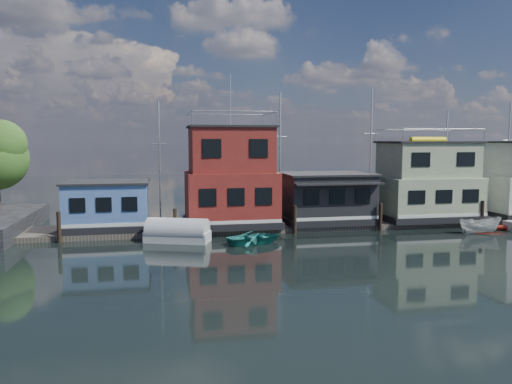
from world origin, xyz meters
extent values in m
plane|color=black|center=(0.00, 0.00, 0.00)|extent=(160.00, 160.00, 0.00)
cube|color=#595147|center=(0.00, 12.00, 0.20)|extent=(48.00, 5.00, 0.40)
cube|color=black|center=(-18.00, 12.00, 0.65)|extent=(6.40, 4.90, 0.50)
cube|color=#5379BE|center=(-18.00, 12.00, 2.40)|extent=(6.00, 4.50, 3.00)
cube|color=black|center=(-18.00, 12.00, 3.98)|extent=(6.30, 4.80, 0.16)
cube|color=black|center=(-8.50, 12.00, 0.65)|extent=(7.40, 5.90, 0.50)
cube|color=maroon|center=(-8.50, 12.00, 2.77)|extent=(7.00, 5.50, 3.74)
cube|color=maroon|center=(-8.50, 12.00, 6.37)|extent=(6.30, 4.95, 3.46)
cube|color=black|center=(-8.50, 12.00, 8.18)|extent=(6.65, 5.23, 0.16)
cylinder|color=silver|center=(-8.50, 12.00, 10.26)|extent=(0.08, 0.08, 4.00)
cube|color=black|center=(-0.50, 12.00, 0.65)|extent=(7.40, 5.40, 0.50)
cube|color=black|center=(-0.50, 12.00, 2.60)|extent=(7.00, 5.00, 3.40)
cube|color=black|center=(-0.50, 12.00, 4.38)|extent=(7.30, 5.30, 0.16)
cube|color=black|center=(-0.50, 9.20, 3.79)|extent=(7.00, 1.20, 0.12)
cube|color=black|center=(8.50, 12.00, 0.65)|extent=(8.40, 5.90, 0.50)
cube|color=#A2B289|center=(8.50, 12.00, 2.46)|extent=(8.00, 5.50, 3.12)
cube|color=#A2B289|center=(8.50, 12.00, 5.46)|extent=(7.20, 4.95, 2.88)
cube|color=black|center=(8.50, 12.00, 6.98)|extent=(7.60, 5.23, 0.16)
cylinder|color=yellow|center=(8.50, 12.00, 7.15)|extent=(3.20, 0.56, 0.56)
cylinder|color=#2D2116|center=(-21.00, 9.20, 1.10)|extent=(0.28, 0.28, 2.20)
cylinder|color=#2D2116|center=(-13.00, 9.20, 1.10)|extent=(0.28, 0.28, 2.20)
cylinder|color=#2D2116|center=(-4.00, 9.20, 1.10)|extent=(0.28, 0.28, 2.20)
cylinder|color=#2D2116|center=(3.00, 9.20, 1.10)|extent=(0.28, 0.28, 2.20)
cylinder|color=#2D2116|center=(12.00, 9.20, 1.10)|extent=(0.28, 0.28, 2.20)
cylinder|color=silver|center=(-14.00, 18.00, 5.25)|extent=(0.16, 0.16, 10.50)
cylinder|color=silver|center=(-14.00, 18.00, 6.83)|extent=(1.40, 0.06, 0.06)
cylinder|color=silver|center=(-3.00, 18.00, 5.75)|extent=(0.16, 0.16, 11.50)
cylinder|color=silver|center=(-3.00, 18.00, 7.48)|extent=(1.40, 0.06, 0.06)
cylinder|color=silver|center=(6.00, 18.00, 6.00)|extent=(0.16, 0.16, 12.00)
cylinder|color=silver|center=(6.00, 18.00, 7.80)|extent=(1.40, 0.06, 0.06)
cylinder|color=silver|center=(14.00, 18.00, 5.00)|extent=(0.16, 0.16, 10.00)
cylinder|color=silver|center=(14.00, 18.00, 6.50)|extent=(1.40, 0.06, 0.06)
cylinder|color=silver|center=(21.00, 18.00, 5.50)|extent=(0.16, 0.16, 11.00)
cylinder|color=silver|center=(21.00, 18.00, 7.15)|extent=(1.40, 0.06, 0.06)
cube|color=silver|center=(-12.90, 7.94, 0.37)|extent=(4.80, 3.15, 0.75)
cylinder|color=silver|center=(-12.90, 7.94, 0.80)|extent=(4.64, 3.18, 1.82)
imported|color=silver|center=(9.97, 6.56, 0.64)|extent=(3.43, 1.53, 1.29)
cylinder|color=#AD1C12|center=(12.06, 7.95, 0.19)|extent=(2.56, 1.42, 0.39)
imported|color=teal|center=(-7.66, 6.34, 0.41)|extent=(4.54, 3.73, 0.82)
camera|label=1|loc=(-14.19, -27.04, 7.12)|focal=35.00mm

